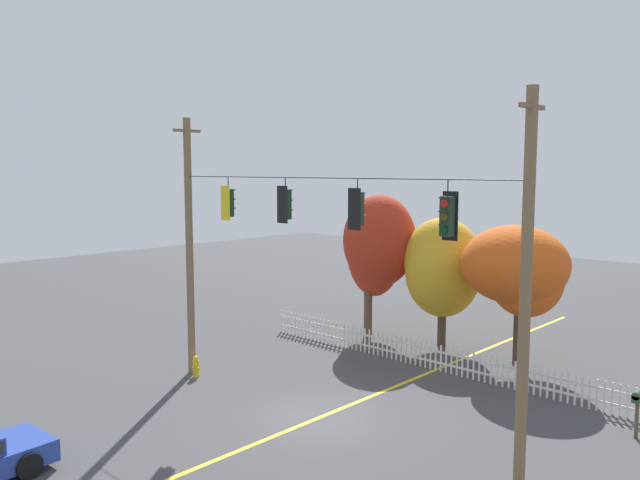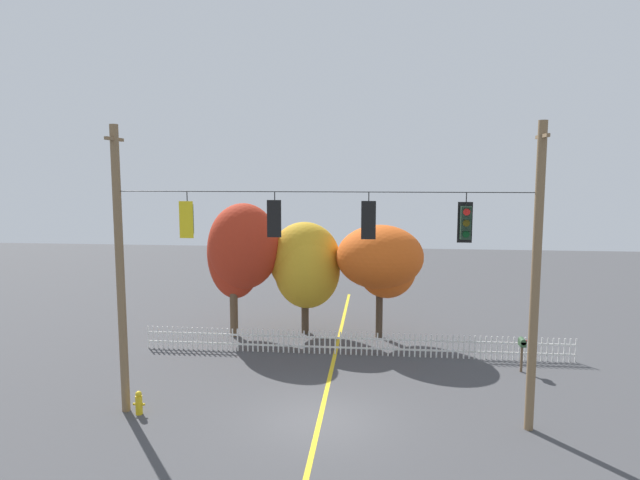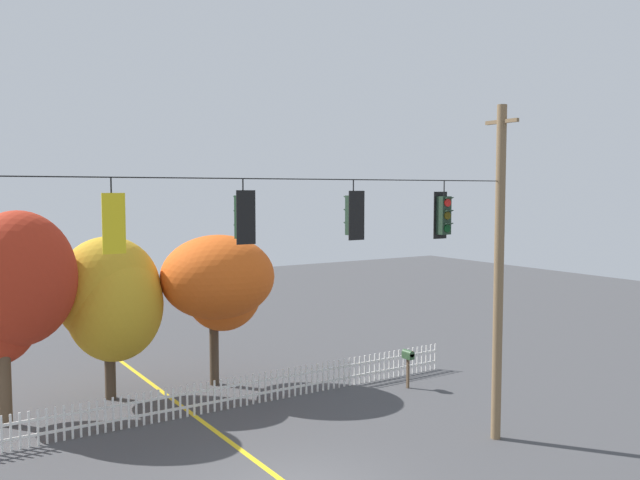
{
  "view_description": "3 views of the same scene",
  "coord_description": "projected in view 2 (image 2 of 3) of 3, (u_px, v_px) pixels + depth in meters",
  "views": [
    {
      "loc": [
        12.6,
        -13.35,
        7.36
      ],
      "look_at": [
        -0.22,
        0.3,
        5.3
      ],
      "focal_mm": 35.95,
      "sensor_mm": 36.0,
      "label": 1
    },
    {
      "loc": [
        1.7,
        -16.39,
        7.7
      ],
      "look_at": [
        -0.04,
        0.39,
        5.63
      ],
      "focal_mm": 30.97,
      "sensor_mm": 36.0,
      "label": 2
    },
    {
      "loc": [
        -7.57,
        -12.66,
        6.89
      ],
      "look_at": [
        0.65,
        0.17,
        5.75
      ],
      "focal_mm": 37.67,
      "sensor_mm": 36.0,
      "label": 3
    }
  ],
  "objects": [
    {
      "name": "ground",
      "position": [
        320.0,
        419.0,
        17.3
      ],
      "size": [
        80.0,
        80.0,
        0.0
      ],
      "primitive_type": "plane",
      "color": "#424244"
    },
    {
      "name": "lane_centerline_stripe",
      "position": [
        320.0,
        419.0,
        17.3
      ],
      "size": [
        0.16,
        36.0,
        0.01
      ],
      "primitive_type": "cube",
      "color": "gold",
      "rests_on": "ground"
    },
    {
      "name": "signal_support_span",
      "position": [
        320.0,
        273.0,
        16.73
      ],
      "size": [
        12.94,
        1.1,
        9.17
      ],
      "color": "brown",
      "rests_on": "ground"
    },
    {
      "name": "traffic_signal_northbound_secondary",
      "position": [
        188.0,
        219.0,
        16.94
      ],
      "size": [
        0.43,
        0.38,
        1.42
      ],
      "color": "black"
    },
    {
      "name": "traffic_signal_southbound_primary",
      "position": [
        275.0,
        218.0,
        16.66
      ],
      "size": [
        0.43,
        0.38,
        1.37
      ],
      "color": "black"
    },
    {
      "name": "traffic_signal_eastbound_side",
      "position": [
        369.0,
        220.0,
        16.37
      ],
      "size": [
        0.43,
        0.38,
        1.39
      ],
      "color": "black"
    },
    {
      "name": "traffic_signal_northbound_primary",
      "position": [
        466.0,
        223.0,
        16.11
      ],
      "size": [
        0.43,
        0.38,
        1.49
      ],
      "color": "black"
    },
    {
      "name": "white_picket_fence",
      "position": [
        354.0,
        343.0,
        23.37
      ],
      "size": [
        18.16,
        0.06,
        0.99
      ],
      "color": "white",
      "rests_on": "ground"
    },
    {
      "name": "autumn_maple_near_fence",
      "position": [
        240.0,
        249.0,
        25.91
      ],
      "size": [
        3.49,
        2.96,
        6.29
      ],
      "color": "brown",
      "rests_on": "ground"
    },
    {
      "name": "autumn_maple_mid",
      "position": [
        306.0,
        265.0,
        26.15
      ],
      "size": [
        3.41,
        3.08,
        5.38
      ],
      "color": "#473828",
      "rests_on": "ground"
    },
    {
      "name": "autumn_oak_far_east",
      "position": [
        382.0,
        260.0,
        25.22
      ],
      "size": [
        3.97,
        3.69,
        5.35
      ],
      "color": "#473828",
      "rests_on": "ground"
    },
    {
      "name": "fire_hydrant",
      "position": [
        139.0,
        403.0,
        17.63
      ],
      "size": [
        0.38,
        0.22,
        0.77
      ],
      "color": "gold",
      "rests_on": "ground"
    },
    {
      "name": "roadside_mailbox",
      "position": [
        522.0,
        344.0,
        21.31
      ],
      "size": [
        0.25,
        0.44,
        1.35
      ],
      "color": "brown",
      "rests_on": "ground"
    }
  ]
}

